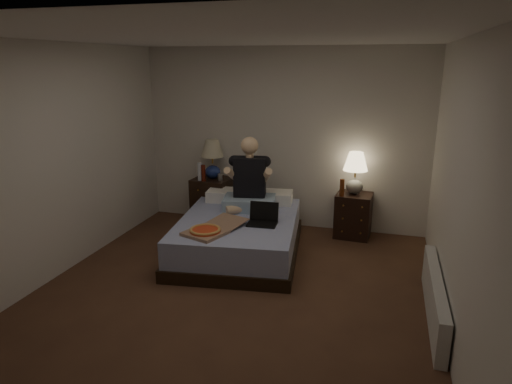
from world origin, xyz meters
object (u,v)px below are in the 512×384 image
(laptop, at_px, (262,215))
(soda_can, at_px, (220,177))
(water_bottle, at_px, (200,172))
(radiator, at_px, (434,298))
(bed, at_px, (239,236))
(beer_bottle_left, at_px, (203,173))
(pizza_box, at_px, (205,231))
(nightstand_left, at_px, (213,201))
(nightstand_right, at_px, (353,215))
(lamp_left, at_px, (212,159))
(beer_bottle_right, at_px, (342,188))
(person, at_px, (249,174))
(lamp_right, at_px, (355,173))

(laptop, bearing_deg, soda_can, 127.68)
(water_bottle, relative_size, radiator, 0.16)
(bed, distance_m, radiator, 2.38)
(beer_bottle_left, height_order, pizza_box, beer_bottle_left)
(nightstand_left, height_order, nightstand_right, nightstand_left)
(lamp_left, bearing_deg, laptop, -46.89)
(lamp_left, bearing_deg, pizza_box, -71.75)
(soda_can, distance_m, laptop, 1.36)
(pizza_box, bearing_deg, beer_bottle_right, 67.03)
(beer_bottle_right, bearing_deg, laptop, -129.66)
(pizza_box, bearing_deg, person, 97.89)
(pizza_box, bearing_deg, bed, 93.30)
(laptop, distance_m, pizza_box, 0.71)
(lamp_right, xyz_separation_m, radiator, (0.90, -1.91, -0.68))
(lamp_left, height_order, beer_bottle_left, lamp_left)
(beer_bottle_left, xyz_separation_m, beer_bottle_right, (1.92, 0.05, -0.08))
(beer_bottle_left, bearing_deg, person, -26.99)
(lamp_left, bearing_deg, nightstand_right, 0.32)
(water_bottle, relative_size, laptop, 0.74)
(beer_bottle_right, height_order, person, person)
(water_bottle, bearing_deg, radiator, -29.59)
(bed, xyz_separation_m, person, (0.03, 0.38, 0.69))
(soda_can, bearing_deg, lamp_right, 4.13)
(water_bottle, bearing_deg, nightstand_left, 50.31)
(water_bottle, distance_m, beer_bottle_left, 0.07)
(soda_can, xyz_separation_m, pizza_box, (0.38, -1.49, -0.23))
(bed, height_order, radiator, bed)
(water_bottle, distance_m, beer_bottle_right, 1.99)
(beer_bottle_left, bearing_deg, lamp_right, 6.10)
(lamp_left, bearing_deg, beer_bottle_left, -110.51)
(beer_bottle_right, relative_size, radiator, 0.14)
(water_bottle, height_order, beer_bottle_left, water_bottle)
(lamp_left, height_order, laptop, lamp_left)
(laptop, bearing_deg, nightstand_right, 45.65)
(water_bottle, xyz_separation_m, pizza_box, (0.65, -1.43, -0.30))
(soda_can, bearing_deg, beer_bottle_right, -1.32)
(nightstand_right, xyz_separation_m, lamp_left, (-2.01, -0.01, 0.66))
(laptop, bearing_deg, lamp_left, 129.46)
(radiator, bearing_deg, lamp_right, 115.15)
(laptop, bearing_deg, lamp_right, 46.63)
(nightstand_left, xyz_separation_m, person, (0.74, -0.58, 0.59))
(bed, relative_size, person, 1.98)
(nightstand_left, height_order, beer_bottle_left, beer_bottle_left)
(beer_bottle_right, relative_size, laptop, 0.68)
(nightstand_left, height_order, person, person)
(bed, xyz_separation_m, soda_can, (-0.56, 0.87, 0.50))
(bed, height_order, soda_can, soda_can)
(pizza_box, bearing_deg, soda_can, 123.68)
(beer_bottle_left, bearing_deg, water_bottle, 156.91)
(lamp_left, xyz_separation_m, person, (0.73, -0.59, -0.03))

